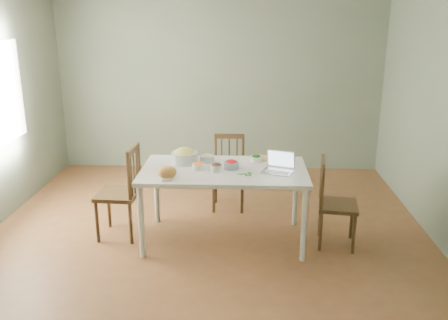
{
  "coord_description": "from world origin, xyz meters",
  "views": [
    {
      "loc": [
        0.41,
        -4.99,
        2.44
      ],
      "look_at": [
        0.19,
        -0.1,
        0.93
      ],
      "focal_mm": 38.83,
      "sensor_mm": 36.0,
      "label": 1
    }
  ],
  "objects_px": {
    "dining_table": "(224,205)",
    "chair_left": "(118,192)",
    "laptop": "(278,163)",
    "chair_far": "(228,173)",
    "bowl_squash": "(185,156)",
    "chair_right": "(338,203)",
    "bread_boule": "(167,172)"
  },
  "relations": [
    {
      "from": "chair_right",
      "to": "bowl_squash",
      "type": "distance_m",
      "value": 1.73
    },
    {
      "from": "chair_left",
      "to": "bread_boule",
      "type": "xyz_separation_m",
      "value": [
        0.62,
        -0.37,
        0.37
      ]
    },
    {
      "from": "bread_boule",
      "to": "laptop",
      "type": "relative_size",
      "value": 0.63
    },
    {
      "from": "dining_table",
      "to": "bowl_squash",
      "type": "xyz_separation_m",
      "value": [
        -0.44,
        0.2,
        0.5
      ]
    },
    {
      "from": "dining_table",
      "to": "bowl_squash",
      "type": "relative_size",
      "value": 6.07
    },
    {
      "from": "dining_table",
      "to": "chair_far",
      "type": "height_order",
      "value": "chair_far"
    },
    {
      "from": "dining_table",
      "to": "chair_left",
      "type": "xyz_separation_m",
      "value": [
        -1.18,
        0.06,
        0.11
      ]
    },
    {
      "from": "chair_far",
      "to": "chair_right",
      "type": "relative_size",
      "value": 0.98
    },
    {
      "from": "chair_far",
      "to": "bowl_squash",
      "type": "bearing_deg",
      "value": -121.59
    },
    {
      "from": "chair_far",
      "to": "chair_right",
      "type": "distance_m",
      "value": 1.55
    },
    {
      "from": "dining_table",
      "to": "bowl_squash",
      "type": "distance_m",
      "value": 0.69
    },
    {
      "from": "chair_left",
      "to": "dining_table",
      "type": "bearing_deg",
      "value": 90.08
    },
    {
      "from": "bowl_squash",
      "to": "laptop",
      "type": "relative_size",
      "value": 0.96
    },
    {
      "from": "chair_right",
      "to": "bread_boule",
      "type": "height_order",
      "value": "chair_right"
    },
    {
      "from": "chair_right",
      "to": "laptop",
      "type": "xyz_separation_m",
      "value": [
        -0.66,
        -0.03,
        0.45
      ]
    },
    {
      "from": "bread_boule",
      "to": "bowl_squash",
      "type": "height_order",
      "value": "bowl_squash"
    },
    {
      "from": "chair_right",
      "to": "bowl_squash",
      "type": "relative_size",
      "value": 3.3
    },
    {
      "from": "bowl_squash",
      "to": "dining_table",
      "type": "bearing_deg",
      "value": -23.81
    },
    {
      "from": "bowl_squash",
      "to": "chair_right",
      "type": "bearing_deg",
      "value": -8.66
    },
    {
      "from": "chair_left",
      "to": "bowl_squash",
      "type": "distance_m",
      "value": 0.84
    },
    {
      "from": "laptop",
      "to": "chair_far",
      "type": "bearing_deg",
      "value": 137.83
    },
    {
      "from": "dining_table",
      "to": "chair_far",
      "type": "distance_m",
      "value": 0.92
    },
    {
      "from": "bread_boule",
      "to": "laptop",
      "type": "bearing_deg",
      "value": 11.19
    },
    {
      "from": "dining_table",
      "to": "chair_far",
      "type": "bearing_deg",
      "value": 89.04
    },
    {
      "from": "dining_table",
      "to": "bread_boule",
      "type": "bearing_deg",
      "value": -150.86
    },
    {
      "from": "dining_table",
      "to": "chair_far",
      "type": "xyz_separation_m",
      "value": [
        0.02,
        0.92,
        0.06
      ]
    },
    {
      "from": "dining_table",
      "to": "bread_boule",
      "type": "xyz_separation_m",
      "value": [
        -0.56,
        -0.31,
        0.47
      ]
    },
    {
      "from": "bread_boule",
      "to": "laptop",
      "type": "height_order",
      "value": "laptop"
    },
    {
      "from": "chair_far",
      "to": "bowl_squash",
      "type": "relative_size",
      "value": 3.23
    },
    {
      "from": "bread_boule",
      "to": "dining_table",
      "type": "bearing_deg",
      "value": 29.14
    },
    {
      "from": "dining_table",
      "to": "bowl_squash",
      "type": "bearing_deg",
      "value": 156.19
    },
    {
      "from": "chair_left",
      "to": "laptop",
      "type": "xyz_separation_m",
      "value": [
        1.74,
        -0.15,
        0.41
      ]
    }
  ]
}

